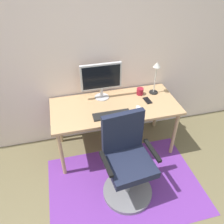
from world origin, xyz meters
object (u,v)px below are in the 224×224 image
computer_mouse (139,108)px  desk_lamp (156,73)px  keyboard (112,115)px  cell_phone (147,100)px  desk (115,110)px  monitor (101,78)px  coffee_cup (140,91)px  office_chair (127,166)px

computer_mouse → desk_lamp: bearing=43.8°
keyboard → cell_phone: size_ratio=3.07×
keyboard → cell_phone: 0.53m
desk → computer_mouse: (0.25, -0.14, 0.08)m
monitor → desk_lamp: (0.67, -0.05, 0.01)m
monitor → computer_mouse: size_ratio=4.74×
computer_mouse → desk_lamp: desk_lamp is taller
computer_mouse → desk: bearing=149.8°
monitor → coffee_cup: bearing=-5.2°
monitor → keyboard: bearing=-85.4°
computer_mouse → cell_phone: bearing=40.1°
desk → monitor: bearing=119.8°
desk_lamp → keyboard: bearing=-152.4°
keyboard → coffee_cup: coffee_cup is taller
monitor → computer_mouse: (0.37, -0.35, -0.26)m
desk_lamp → computer_mouse: bearing=-136.2°
monitor → keyboard: 0.47m
cell_phone → office_chair: (-0.46, -0.68, -0.30)m
desk_lamp → office_chair: desk_lamp is taller
coffee_cup → keyboard: bearing=-143.1°
computer_mouse → coffee_cup: size_ratio=1.19×
computer_mouse → coffee_cup: 0.33m
monitor → coffee_cup: (0.49, -0.04, -0.23)m
keyboard → desk_lamp: (0.64, 0.34, 0.27)m
desk → desk_lamp: (0.56, 0.15, 0.34)m
desk → coffee_cup: size_ratio=17.45×
desk → cell_phone: 0.42m
keyboard → cell_phone: keyboard is taller
computer_mouse → desk_lamp: 0.50m
coffee_cup → office_chair: (-0.42, -0.84, -0.34)m
monitor → cell_phone: monitor is taller
computer_mouse → keyboard: bearing=-173.1°
cell_phone → desk_lamp: size_ratio=0.33×
desk → monitor: monitor is taller
desk → office_chair: (-0.05, -0.68, -0.24)m
computer_mouse → desk_lamp: size_ratio=0.24×
office_chair → keyboard: bearing=88.5°
desk_lamp → office_chair: bearing=-125.9°
desk → computer_mouse: 0.30m
coffee_cup → computer_mouse: bearing=-112.3°
desk → keyboard: 0.22m
coffee_cup → office_chair: office_chair is taller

